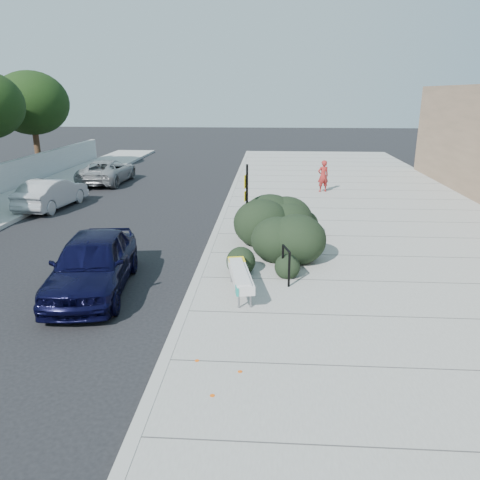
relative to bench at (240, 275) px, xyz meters
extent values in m
plane|color=black|center=(-1.20, -1.00, -0.63)|extent=(120.00, 120.00, 0.00)
cube|color=gray|center=(4.40, 4.00, -0.56)|extent=(11.20, 50.00, 0.15)
cube|color=#9E9E99|center=(-1.20, 4.00, -0.55)|extent=(0.22, 50.00, 0.17)
cylinder|color=#332114|center=(-13.70, 18.00, 0.57)|extent=(0.36, 0.36, 2.40)
ellipsoid|color=black|center=(-13.70, 18.00, 3.57)|extent=(4.40, 4.40, 3.74)
cylinder|color=gray|center=(0.02, -0.78, -0.29)|extent=(0.05, 0.05, 0.38)
cylinder|color=gray|center=(0.28, -0.72, -0.29)|extent=(0.05, 0.05, 0.38)
cylinder|color=gray|center=(-0.27, 0.72, -0.29)|extent=(0.05, 0.05, 0.38)
cylinder|color=gray|center=(-0.01, 0.78, -0.29)|extent=(0.05, 0.05, 0.38)
cylinder|color=gray|center=(-0.13, -0.03, -0.13)|extent=(0.32, 1.51, 0.03)
cylinder|color=gray|center=(0.13, 0.03, -0.13)|extent=(0.32, 1.51, 0.03)
cube|color=#B2B2B2|center=(0.00, 0.00, 0.01)|extent=(0.77, 2.04, 0.21)
cube|color=yellow|center=(-0.15, 0.78, 0.12)|extent=(0.48, 0.47, 0.02)
cube|color=teal|center=(-0.01, -0.93, 0.01)|extent=(0.09, 0.23, 0.19)
cylinder|color=black|center=(1.18, 0.52, -0.03)|extent=(0.06, 0.06, 0.90)
cylinder|color=black|center=(1.03, 1.08, -0.03)|extent=(0.06, 0.06, 0.90)
cylinder|color=black|center=(1.11, 0.80, 0.42)|extent=(0.20, 0.58, 0.06)
cube|color=black|center=(-0.04, 4.00, 0.79)|extent=(0.07, 0.07, 2.54)
cube|color=yellow|center=(-0.09, 4.01, 1.52)|extent=(0.08, 0.29, 0.41)
cube|color=yellow|center=(-0.09, 4.01, 1.06)|extent=(0.08, 0.27, 0.31)
ellipsoid|color=black|center=(0.94, 3.32, 0.36)|extent=(3.04, 4.83, 1.68)
imported|color=black|center=(-3.70, 0.30, 0.11)|extent=(2.26, 4.52, 1.48)
imported|color=#A4A4A8|center=(-8.70, 8.89, 0.02)|extent=(1.79, 4.06, 1.29)
imported|color=gray|center=(-8.29, 14.87, 0.01)|extent=(2.22, 4.66, 1.28)
imported|color=maroon|center=(3.25, 12.49, 0.28)|extent=(0.65, 0.53, 1.53)
camera|label=1|loc=(0.65, -10.34, 4.15)|focal=35.00mm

